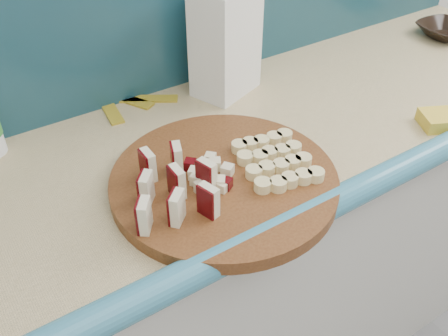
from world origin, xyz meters
name	(u,v)px	position (x,y,z in m)	size (l,w,h in m)	color
kitchen_counter	(227,267)	(0.10, 1.50, 0.46)	(2.20, 0.63, 0.91)	silver
cutting_board	(224,181)	(0.00, 1.36, 0.92)	(0.46, 0.46, 0.03)	#4B2610
apple_wedges	(173,186)	(-0.12, 1.35, 0.97)	(0.18, 0.19, 0.06)	#F0E6C0
apple_chunks	(210,175)	(-0.03, 1.36, 0.95)	(0.07, 0.07, 0.02)	#F5EAC4
banana_slices	(276,160)	(0.11, 1.33, 0.95)	(0.17, 0.19, 0.02)	#EFDA92
brown_bowl	(445,31)	(0.98, 1.59, 0.93)	(0.16, 0.16, 0.04)	black
flour_bag	(226,42)	(0.22, 1.68, 1.05)	(0.16, 0.11, 0.27)	white
sponge	(444,120)	(0.55, 1.26, 0.93)	(0.11, 0.07, 0.03)	yellow
banana_peel	(129,102)	(-0.03, 1.76, 0.91)	(0.20, 0.17, 0.01)	gold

